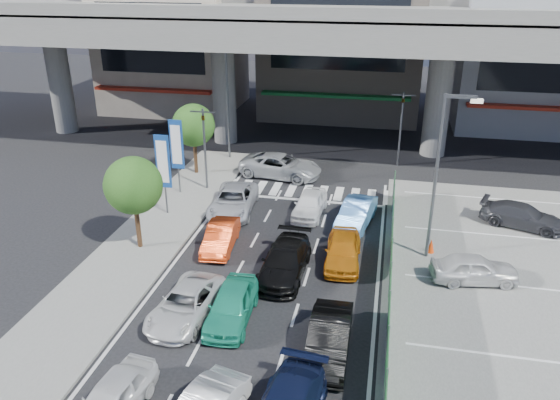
% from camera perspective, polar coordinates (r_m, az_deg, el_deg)
% --- Properties ---
extents(ground, '(120.00, 120.00, 0.00)m').
position_cam_1_polar(ground, '(22.94, -2.45, -11.46)').
color(ground, black).
rests_on(ground, ground).
extents(parking_lot, '(12.00, 28.00, 0.06)m').
position_cam_1_polar(parking_lot, '(24.87, 24.72, -10.75)').
color(parking_lot, slate).
rests_on(parking_lot, ground).
extents(sidewalk_left, '(4.00, 30.00, 0.12)m').
position_cam_1_polar(sidewalk_left, '(28.31, -14.37, -4.79)').
color(sidewalk_left, slate).
rests_on(sidewalk_left, ground).
extents(fence_run, '(0.16, 22.00, 1.80)m').
position_cam_1_polar(fence_run, '(22.77, 11.38, -9.54)').
color(fence_run, '#1B4E27').
rests_on(fence_run, ground).
extents(expressway, '(64.00, 14.00, 10.75)m').
position_cam_1_polar(expressway, '(40.68, 5.18, 17.31)').
color(expressway, '#62625E').
rests_on(expressway, ground).
extents(building_west, '(12.00, 10.90, 13.00)m').
position_cam_1_polar(building_west, '(54.67, -11.13, 16.19)').
color(building_west, gray).
rests_on(building_west, ground).
extents(building_center, '(14.00, 10.90, 15.00)m').
position_cam_1_polar(building_center, '(51.67, 6.68, 17.16)').
color(building_center, gray).
rests_on(building_center, ground).
extents(building_east, '(12.00, 10.90, 12.00)m').
position_cam_1_polar(building_east, '(51.88, 24.86, 13.57)').
color(building_east, gray).
rests_on(building_east, ground).
extents(traffic_light_left, '(1.60, 1.24, 5.20)m').
position_cam_1_polar(traffic_light_left, '(33.39, -7.97, 7.34)').
color(traffic_light_left, '#595B60').
rests_on(traffic_light_left, ground).
extents(traffic_light_right, '(1.60, 1.24, 5.20)m').
position_cam_1_polar(traffic_light_right, '(38.30, 12.65, 9.10)').
color(traffic_light_right, '#595B60').
rests_on(traffic_light_right, ground).
extents(street_lamp_right, '(1.65, 0.22, 8.00)m').
position_cam_1_polar(street_lamp_right, '(25.70, 16.49, 3.53)').
color(street_lamp_right, '#595B60').
rests_on(street_lamp_right, ground).
extents(street_lamp_left, '(1.65, 0.22, 8.00)m').
position_cam_1_polar(street_lamp_left, '(38.75, -5.28, 11.00)').
color(street_lamp_left, '#595B60').
rests_on(street_lamp_left, ground).
extents(signboard_near, '(0.80, 0.14, 4.70)m').
position_cam_1_polar(signboard_near, '(30.49, -12.12, 3.71)').
color(signboard_near, '#595B60').
rests_on(signboard_near, ground).
extents(signboard_far, '(0.80, 0.14, 4.70)m').
position_cam_1_polar(signboard_far, '(33.24, -10.74, 5.50)').
color(signboard_far, '#595B60').
rests_on(signboard_far, ground).
extents(tree_near, '(2.80, 2.80, 4.80)m').
position_cam_1_polar(tree_near, '(26.93, -15.08, 1.46)').
color(tree_near, '#382314').
rests_on(tree_near, ground).
extents(tree_far, '(2.80, 2.80, 4.80)m').
position_cam_1_polar(tree_far, '(36.34, -9.03, 7.70)').
color(tree_far, '#382314').
rests_on(tree_far, ground).
extents(van_white_back_left, '(1.94, 3.88, 1.27)m').
position_cam_1_polar(van_white_back_left, '(18.91, -17.15, -19.23)').
color(van_white_back_left, silver).
rests_on(van_white_back_left, ground).
extents(sedan_white_mid_left, '(2.43, 4.58, 1.23)m').
position_cam_1_polar(sedan_white_mid_left, '(22.53, -9.79, -10.66)').
color(sedan_white_mid_left, silver).
rests_on(sedan_white_mid_left, ground).
extents(taxi_teal_mid, '(1.79, 4.11, 1.38)m').
position_cam_1_polar(taxi_teal_mid, '(22.10, -5.08, -10.88)').
color(taxi_teal_mid, '#21A27E').
rests_on(taxi_teal_mid, ground).
extents(hatch_black_mid_right, '(1.51, 4.21, 1.38)m').
position_cam_1_polar(hatch_black_mid_right, '(20.41, 5.15, -14.21)').
color(hatch_black_mid_right, black).
rests_on(hatch_black_mid_right, ground).
extents(taxi_orange_left, '(1.65, 3.89, 1.25)m').
position_cam_1_polar(taxi_orange_left, '(27.36, -6.21, -3.83)').
color(taxi_orange_left, '#E63F13').
rests_on(taxi_orange_left, ground).
extents(sedan_black_mid, '(2.03, 4.80, 1.38)m').
position_cam_1_polar(sedan_black_mid, '(24.93, 0.49, -6.43)').
color(sedan_black_mid, black).
rests_on(sedan_black_mid, ground).
extents(taxi_orange_right, '(1.81, 4.12, 1.38)m').
position_cam_1_polar(taxi_orange_right, '(26.02, 6.59, -5.23)').
color(taxi_orange_right, '#C1690F').
rests_on(taxi_orange_right, ground).
extents(wagon_silver_front_left, '(2.69, 5.14, 1.38)m').
position_cam_1_polar(wagon_silver_front_left, '(31.16, -4.90, -0.08)').
color(wagon_silver_front_left, '#B3B5BC').
rests_on(wagon_silver_front_left, ground).
extents(sedan_white_front_mid, '(1.77, 3.96, 1.32)m').
position_cam_1_polar(sedan_white_front_mid, '(30.75, 3.12, -0.43)').
color(sedan_white_front_mid, white).
rests_on(sedan_white_front_mid, ground).
extents(kei_truck_front_right, '(2.15, 4.38, 1.38)m').
position_cam_1_polar(kei_truck_front_right, '(29.77, 7.97, -1.41)').
color(kei_truck_front_right, '#5391DD').
rests_on(kei_truck_front_right, ground).
extents(crossing_wagon_silver, '(5.74, 3.30, 1.51)m').
position_cam_1_polar(crossing_wagon_silver, '(36.25, 0.09, 3.59)').
color(crossing_wagon_silver, '#A1A4A8').
rests_on(crossing_wagon_silver, ground).
extents(parked_sedan_white, '(3.99, 2.11, 1.29)m').
position_cam_1_polar(parked_sedan_white, '(25.82, 19.65, -6.78)').
color(parked_sedan_white, silver).
rests_on(parked_sedan_white, parking_lot).
extents(parked_sedan_dgrey, '(4.63, 3.08, 1.25)m').
position_cam_1_polar(parked_sedan_dgrey, '(32.01, 23.97, -1.51)').
color(parked_sedan_dgrey, '#323237').
rests_on(parked_sedan_dgrey, parking_lot).
extents(traffic_cone, '(0.39, 0.39, 0.70)m').
position_cam_1_polar(traffic_cone, '(27.82, 15.50, -4.64)').
color(traffic_cone, '#E83F0C').
rests_on(traffic_cone, parking_lot).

